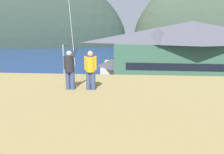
# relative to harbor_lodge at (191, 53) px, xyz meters

# --- Properties ---
(ground_plane) EXTENTS (600.00, 600.00, 0.00)m
(ground_plane) POSITION_rel_harbor_lodge_xyz_m (-13.27, -20.89, -5.81)
(ground_plane) COLOR #66604C
(parking_lot_pad) EXTENTS (40.00, 20.00, 0.10)m
(parking_lot_pad) POSITION_rel_harbor_lodge_xyz_m (-13.27, -15.89, -5.76)
(parking_lot_pad) COLOR slate
(parking_lot_pad) RESTS_ON ground
(bay_water) EXTENTS (360.00, 84.00, 0.03)m
(bay_water) POSITION_rel_harbor_lodge_xyz_m (-13.27, 39.11, -5.80)
(bay_water) COLOR navy
(bay_water) RESTS_ON ground
(far_hill_west_ridge) EXTENTS (105.06, 48.56, 77.02)m
(far_hill_west_ridge) POSITION_rel_harbor_lodge_xyz_m (-64.76, 87.77, -5.81)
(far_hill_west_ridge) COLOR #2D3D33
(far_hill_west_ridge) RESTS_ON ground
(harbor_lodge) EXTENTS (26.96, 9.50, 11.01)m
(harbor_lodge) POSITION_rel_harbor_lodge_xyz_m (0.00, 0.00, 0.00)
(harbor_lodge) COLOR #38604C
(harbor_lodge) RESTS_ON ground
(storage_shed_waterside) EXTENTS (4.44, 4.89, 4.65)m
(storage_shed_waterside) POSITION_rel_harbor_lodge_xyz_m (-13.15, 1.07, -3.40)
(storage_shed_waterside) COLOR beige
(storage_shed_waterside) RESTS_ON ground
(wharf_dock) EXTENTS (3.20, 14.02, 0.70)m
(wharf_dock) POSITION_rel_harbor_lodge_xyz_m (-11.67, 12.09, -5.46)
(wharf_dock) COLOR #70604C
(wharf_dock) RESTS_ON ground
(moored_boat_wharfside) EXTENTS (2.21, 5.90, 2.16)m
(moored_boat_wharfside) POSITION_rel_harbor_lodge_xyz_m (-14.92, 8.36, -5.09)
(moored_boat_wharfside) COLOR #23564C
(moored_boat_wharfside) RESTS_ON ground
(moored_boat_outer_mooring) EXTENTS (2.77, 8.36, 2.16)m
(moored_boat_outer_mooring) POSITION_rel_harbor_lodge_xyz_m (-7.97, 11.25, -5.09)
(moored_boat_outer_mooring) COLOR #23564C
(moored_boat_outer_mooring) RESTS_ON ground
(moored_boat_inner_slip) EXTENTS (2.60, 7.78, 2.16)m
(moored_boat_inner_slip) POSITION_rel_harbor_lodge_xyz_m (-15.26, 15.39, -5.09)
(moored_boat_inner_slip) COLOR silver
(moored_boat_inner_slip) RESTS_ON ground
(parked_car_mid_row_near) EXTENTS (4.32, 2.29, 1.82)m
(parked_car_mid_row_near) POSITION_rel_harbor_lodge_xyz_m (-13.93, -15.40, -4.75)
(parked_car_mid_row_near) COLOR silver
(parked_car_mid_row_near) RESTS_ON parking_lot_pad
(parked_car_front_row_end) EXTENTS (4.25, 2.16, 1.82)m
(parked_car_front_row_end) POSITION_rel_harbor_lodge_xyz_m (-7.51, -20.37, -4.75)
(parked_car_front_row_end) COLOR red
(parked_car_front_row_end) RESTS_ON parking_lot_pad
(parked_car_lone_by_shed) EXTENTS (4.34, 2.35, 1.82)m
(parked_car_lone_by_shed) POSITION_rel_harbor_lodge_xyz_m (-4.79, -13.73, -4.75)
(parked_car_lone_by_shed) COLOR #236633
(parked_car_lone_by_shed) RESTS_ON parking_lot_pad
(parked_car_mid_row_far) EXTENTS (4.33, 2.33, 1.82)m
(parked_car_mid_row_far) POSITION_rel_harbor_lodge_xyz_m (-21.27, -20.23, -4.75)
(parked_car_mid_row_far) COLOR silver
(parked_car_mid_row_far) RESTS_ON parking_lot_pad
(parking_light_pole) EXTENTS (0.24, 0.78, 7.75)m
(parking_light_pole) POSITION_rel_harbor_lodge_xyz_m (-18.74, -10.34, -1.29)
(parking_light_pole) COLOR #ADADB2
(parking_light_pole) RESTS_ON parking_lot_pad
(person_kite_flyer) EXTENTS (0.55, 0.64, 1.86)m
(person_kite_flyer) POSITION_rel_harbor_lodge_xyz_m (-12.79, -29.76, 2.52)
(person_kite_flyer) COLOR #384770
(person_kite_flyer) RESTS_ON grassy_hill_foreground
(person_companion) EXTENTS (0.55, 0.40, 1.74)m
(person_companion) POSITION_rel_harbor_lodge_xyz_m (-11.86, -29.75, 2.51)
(person_companion) COLOR #384770
(person_companion) RESTS_ON grassy_hill_foreground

